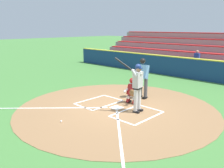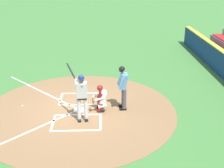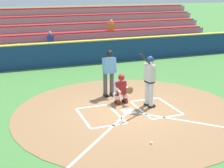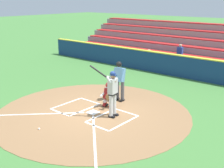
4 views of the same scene
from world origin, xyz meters
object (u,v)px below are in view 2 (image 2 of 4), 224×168
object	(u,v)px
catcher	(100,98)
baseball	(22,106)
plate_umpire	(123,85)
batter	(81,94)

from	to	relation	value
catcher	baseball	distance (m)	3.40
catcher	plate_umpire	xyz separation A→B (m)	(0.15, -0.92, 0.49)
batter	catcher	world-z (taller)	batter
baseball	catcher	bearing A→B (deg)	-97.81
catcher	baseball	world-z (taller)	catcher
catcher	plate_umpire	distance (m)	1.05
batter	catcher	xyz separation A→B (m)	(0.79, -0.69, -0.51)
batter	baseball	distance (m)	3.10
batter	catcher	distance (m)	1.17
catcher	plate_umpire	bearing A→B (deg)	-80.68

